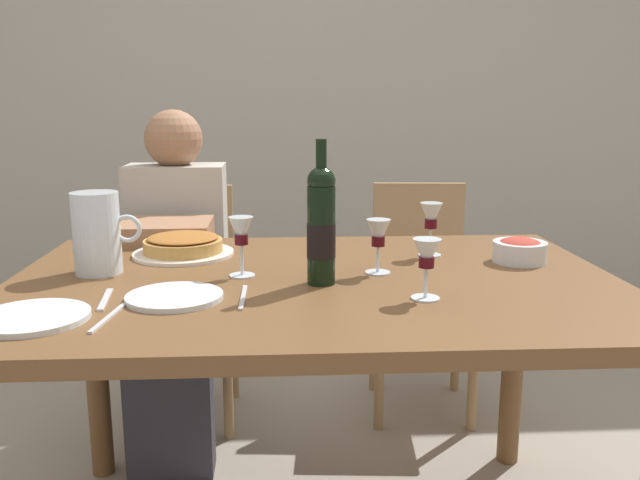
% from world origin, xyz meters
% --- Properties ---
extents(back_wall, '(8.00, 0.10, 2.80)m').
position_xyz_m(back_wall, '(0.00, 2.24, 1.40)').
color(back_wall, '#B2ADA3').
rests_on(back_wall, ground).
extents(dining_table, '(1.50, 1.00, 0.76)m').
position_xyz_m(dining_table, '(0.00, 0.00, 0.67)').
color(dining_table, brown).
rests_on(dining_table, ground).
extents(wine_bottle, '(0.07, 0.07, 0.34)m').
position_xyz_m(wine_bottle, '(0.01, -0.05, 0.90)').
color(wine_bottle, black).
rests_on(wine_bottle, dining_table).
extents(water_pitcher, '(0.17, 0.12, 0.21)m').
position_xyz_m(water_pitcher, '(-0.54, 0.08, 0.85)').
color(water_pitcher, silver).
rests_on(water_pitcher, dining_table).
extents(baked_tart, '(0.28, 0.28, 0.06)m').
position_xyz_m(baked_tart, '(-0.36, 0.27, 0.79)').
color(baked_tart, white).
rests_on(baked_tart, dining_table).
extents(salad_bowl, '(0.14, 0.14, 0.07)m').
position_xyz_m(salad_bowl, '(0.56, 0.13, 0.79)').
color(salad_bowl, silver).
rests_on(salad_bowl, dining_table).
extents(wine_glass_left_diner, '(0.06, 0.06, 0.14)m').
position_xyz_m(wine_glass_left_diner, '(0.16, 0.04, 0.86)').
color(wine_glass_left_diner, silver).
rests_on(wine_glass_left_diner, dining_table).
extents(wine_glass_right_diner, '(0.06, 0.06, 0.15)m').
position_xyz_m(wine_glass_right_diner, '(0.34, 0.22, 0.86)').
color(wine_glass_right_diner, silver).
rests_on(wine_glass_right_diner, dining_table).
extents(wine_glass_centre, '(0.06, 0.06, 0.14)m').
position_xyz_m(wine_glass_centre, '(0.24, -0.19, 0.85)').
color(wine_glass_centre, silver).
rests_on(wine_glass_centre, dining_table).
extents(wine_glass_spare, '(0.06, 0.06, 0.15)m').
position_xyz_m(wine_glass_spare, '(-0.18, 0.03, 0.87)').
color(wine_glass_spare, silver).
rests_on(wine_glass_spare, dining_table).
extents(dinner_plate_left_setting, '(0.23, 0.23, 0.01)m').
position_xyz_m(dinner_plate_left_setting, '(-0.58, -0.29, 0.77)').
color(dinner_plate_left_setting, silver).
rests_on(dinner_plate_left_setting, dining_table).
extents(dinner_plate_right_setting, '(0.21, 0.21, 0.01)m').
position_xyz_m(dinner_plate_right_setting, '(-0.32, -0.16, 0.77)').
color(dinner_plate_right_setting, silver).
rests_on(dinner_plate_right_setting, dining_table).
extents(knife_left_setting, '(0.03, 0.18, 0.00)m').
position_xyz_m(knife_left_setting, '(-0.43, -0.29, 0.76)').
color(knife_left_setting, silver).
rests_on(knife_left_setting, dining_table).
extents(knife_right_setting, '(0.01, 0.18, 0.00)m').
position_xyz_m(knife_right_setting, '(-0.17, -0.16, 0.76)').
color(knife_right_setting, silver).
rests_on(knife_right_setting, dining_table).
extents(spoon_right_setting, '(0.03, 0.16, 0.00)m').
position_xyz_m(spoon_right_setting, '(-0.47, -0.16, 0.76)').
color(spoon_right_setting, silver).
rests_on(spoon_right_setting, dining_table).
extents(chair_left, '(0.40, 0.40, 0.87)m').
position_xyz_m(chair_left, '(-0.45, 0.87, 0.50)').
color(chair_left, '#9E7A51').
rests_on(chair_left, ground).
extents(diner_left, '(0.34, 0.50, 1.16)m').
position_xyz_m(diner_left, '(-0.45, 0.64, 0.62)').
color(diner_left, '#B7B2A8').
rests_on(diner_left, ground).
extents(chair_right, '(0.43, 0.43, 0.87)m').
position_xyz_m(chair_right, '(0.46, 0.90, 0.50)').
color(chair_right, '#9E7A51').
rests_on(chair_right, ground).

